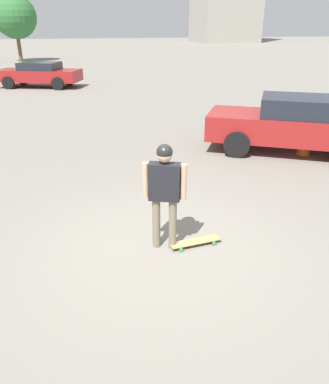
# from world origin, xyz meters

# --- Properties ---
(ground_plane) EXTENTS (220.00, 220.00, 0.00)m
(ground_plane) POSITION_xyz_m (0.00, 0.00, 0.00)
(ground_plane) COLOR gray
(person) EXTENTS (0.62, 0.37, 1.73)m
(person) POSITION_xyz_m (0.00, 0.00, 1.08)
(person) COLOR #7A6B56
(person) RESTS_ON ground_plane
(skateboard) EXTENTS (0.87, 0.30, 0.08)m
(skateboard) POSITION_xyz_m (0.50, -0.09, 0.06)
(skateboard) COLOR tan
(skateboard) RESTS_ON ground_plane
(car_parked_near) EXTENTS (4.96, 3.96, 1.55)m
(car_parked_near) POSITION_xyz_m (4.83, 3.83, 0.81)
(car_parked_near) COLOR maroon
(car_parked_near) RESTS_ON ground_plane
(car_parked_far) EXTENTS (5.01, 3.45, 1.38)m
(car_parked_far) POSITION_xyz_m (-2.35, 18.56, 0.75)
(car_parked_far) COLOR maroon
(car_parked_far) RESTS_ON ground_plane
(tree_distant) EXTENTS (4.06, 4.06, 6.12)m
(tree_distant) POSITION_xyz_m (-4.65, 37.18, 4.08)
(tree_distant) COLOR brown
(tree_distant) RESTS_ON ground_plane
(traffic_cone) EXTENTS (0.39, 0.39, 0.68)m
(traffic_cone) POSITION_xyz_m (5.01, 3.56, 0.34)
(traffic_cone) COLOR orange
(traffic_cone) RESTS_ON ground_plane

